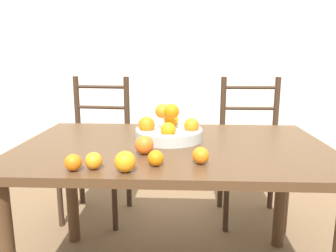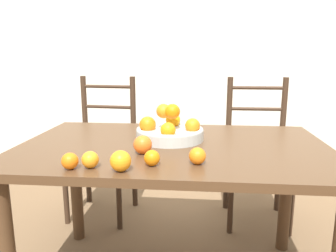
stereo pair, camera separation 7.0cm
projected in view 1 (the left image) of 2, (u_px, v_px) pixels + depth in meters
The scene contains 11 objects.
wall_back at pixel (178, 36), 2.85m from camera, with size 8.00×0.06×2.60m.
dining_table at pixel (173, 165), 1.54m from camera, with size 1.42×0.90×0.73m.
fruit_bowl at pixel (169, 130), 1.59m from camera, with size 0.33×0.33×0.18m.
orange_loose_0 at pixel (144, 145), 1.36m from camera, with size 0.08×0.08×0.08m.
orange_loose_1 at pixel (94, 161), 1.18m from camera, with size 0.06×0.06×0.06m.
orange_loose_2 at pixel (73, 163), 1.16m from camera, with size 0.06×0.06×0.06m.
orange_loose_3 at pixel (156, 158), 1.21m from camera, with size 0.06×0.06×0.06m.
orange_loose_4 at pixel (201, 155), 1.24m from camera, with size 0.06×0.06×0.06m.
orange_loose_5 at pixel (125, 162), 1.15m from camera, with size 0.08×0.08×0.08m.
chair_left at pixel (97, 151), 2.33m from camera, with size 0.46×0.44×0.99m.
chair_right at pixel (251, 153), 2.28m from camera, with size 0.42×0.40×0.99m.
Camera 1 is at (0.04, -1.47, 1.13)m, focal length 35.00 mm.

